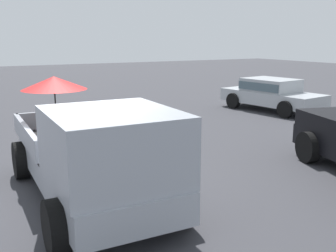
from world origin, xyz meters
The scene contains 3 objects.
ground_plane centered at (0.00, 0.00, 0.00)m, with size 80.00×80.00×0.00m, color #38383D.
pickup_truck_main centered at (0.39, -0.03, 0.98)m, with size 5.11×2.37×2.18m.
parked_sedan_near centered at (-5.34, 9.67, 0.74)m, with size 4.50×2.42×1.33m.
Camera 1 is at (6.90, -2.16, 2.95)m, focal length 42.41 mm.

